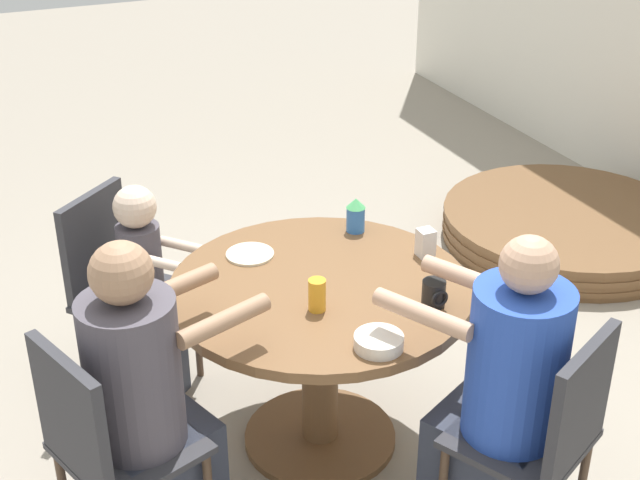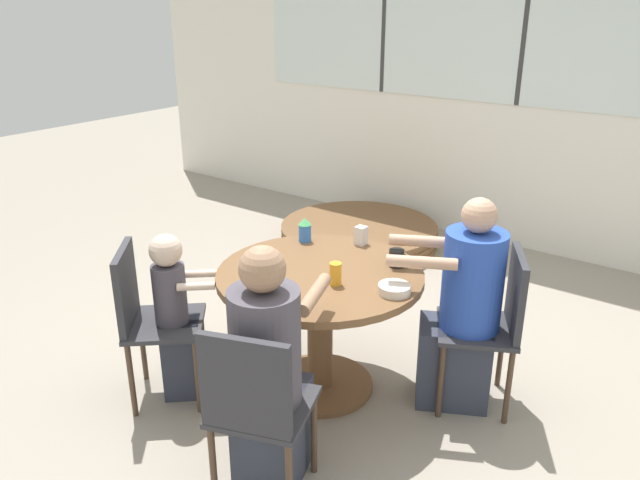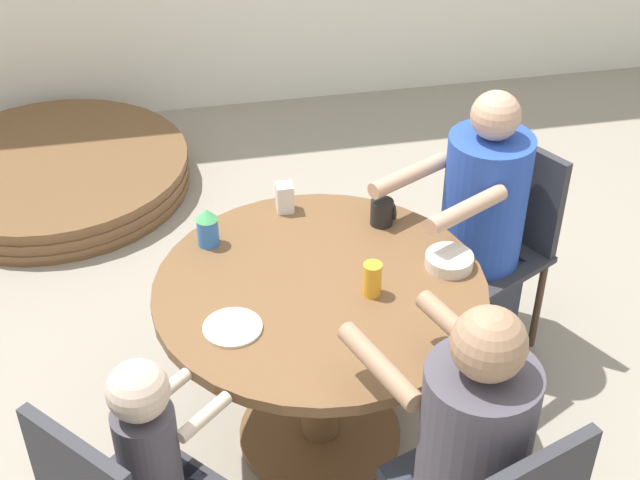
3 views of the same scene
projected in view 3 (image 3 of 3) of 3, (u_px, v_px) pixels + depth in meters
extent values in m
plane|color=gray|center=(320.00, 435.00, 3.33)|extent=(16.00, 16.00, 0.00)
cylinder|color=brown|center=(320.00, 289.00, 2.92)|extent=(1.10, 1.10, 0.04)
cylinder|color=brown|center=(320.00, 369.00, 3.13)|extent=(0.14, 0.14, 0.68)
cylinder|color=brown|center=(320.00, 432.00, 3.32)|extent=(0.60, 0.60, 0.03)
cube|color=#333338|center=(484.00, 255.00, 3.49)|extent=(0.54, 0.54, 0.03)
cube|color=#333338|center=(522.00, 192.00, 3.46)|extent=(0.21, 0.35, 0.42)
cylinder|color=#4C3828|center=(481.00, 340.00, 3.43)|extent=(0.03, 0.03, 0.44)
cylinder|color=#4C3828|center=(419.00, 297.00, 3.65)|extent=(0.03, 0.03, 0.44)
cylinder|color=#4C3828|center=(538.00, 305.00, 3.61)|extent=(0.03, 0.03, 0.44)
cylinder|color=#4C3828|center=(476.00, 265.00, 3.82)|extent=(0.03, 0.03, 0.44)
cylinder|color=#4C4751|center=(474.00, 443.00, 2.36)|extent=(0.30, 0.30, 0.52)
sphere|color=#A37A5B|center=(489.00, 344.00, 2.16)|extent=(0.19, 0.19, 0.19)
cylinder|color=#A37A5B|center=(379.00, 365.00, 2.40)|extent=(0.17, 0.33, 0.06)
cylinder|color=#A37A5B|center=(459.00, 331.00, 2.52)|extent=(0.17, 0.33, 0.06)
cube|color=#333847|center=(461.00, 309.00, 3.57)|extent=(0.46, 0.42, 0.46)
cylinder|color=#284CB7|center=(485.00, 200.00, 3.31)|extent=(0.31, 0.31, 0.53)
sphere|color=tan|center=(496.00, 116.00, 3.11)|extent=(0.18, 0.18, 0.18)
cylinder|color=tan|center=(467.00, 209.00, 3.00)|extent=(0.33, 0.21, 0.06)
cylinder|color=tan|center=(409.00, 175.00, 3.18)|extent=(0.33, 0.21, 0.06)
cylinder|color=#4C4751|center=(149.00, 455.00, 2.45)|extent=(0.17, 0.17, 0.32)
sphere|color=beige|center=(138.00, 391.00, 2.31)|extent=(0.17, 0.17, 0.17)
cylinder|color=beige|center=(164.00, 392.00, 2.55)|extent=(0.17, 0.16, 0.04)
cylinder|color=beige|center=(204.00, 417.00, 2.47)|extent=(0.17, 0.16, 0.04)
cylinder|color=black|center=(382.00, 212.00, 3.17)|extent=(0.08, 0.08, 0.09)
torus|color=black|center=(393.00, 211.00, 3.18)|extent=(0.01, 0.06, 0.06)
cylinder|color=blue|center=(208.00, 232.00, 3.07)|extent=(0.07, 0.07, 0.10)
cone|color=#4CB266|center=(206.00, 214.00, 3.03)|extent=(0.08, 0.08, 0.04)
cylinder|color=gold|center=(372.00, 279.00, 2.84)|extent=(0.06, 0.06, 0.12)
cube|color=silver|center=(285.00, 198.00, 3.24)|extent=(0.06, 0.06, 0.11)
cylinder|color=silver|center=(449.00, 261.00, 2.98)|extent=(0.16, 0.16, 0.04)
cylinder|color=beige|center=(233.00, 328.00, 2.73)|extent=(0.18, 0.18, 0.01)
cylinder|color=brown|center=(59.00, 186.00, 4.72)|extent=(1.37, 1.37, 0.03)
cylinder|color=brown|center=(58.00, 182.00, 4.70)|extent=(1.39, 1.39, 0.03)
cylinder|color=brown|center=(57.00, 177.00, 4.68)|extent=(1.37, 1.37, 0.03)
cylinder|color=brown|center=(56.00, 172.00, 4.67)|extent=(1.39, 1.39, 0.03)
cylinder|color=brown|center=(55.00, 167.00, 4.65)|extent=(1.37, 1.37, 0.03)
cylinder|color=brown|center=(54.00, 162.00, 4.63)|extent=(1.39, 1.39, 0.03)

